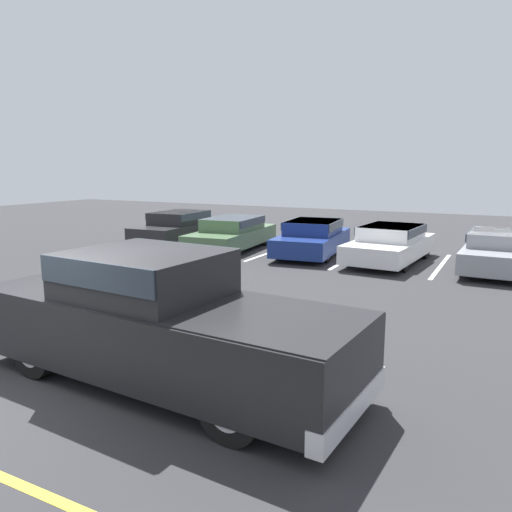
% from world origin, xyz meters
% --- Properties ---
extents(ground_plane, '(60.00, 60.00, 0.00)m').
position_xyz_m(ground_plane, '(0.00, 0.00, 0.00)').
color(ground_plane, '#2D2D30').
extents(stall_stripe_a, '(0.12, 4.36, 0.01)m').
position_xyz_m(stall_stripe_a, '(-7.86, 11.63, 0.00)').
color(stall_stripe_a, white).
rests_on(stall_stripe_a, ground_plane).
extents(stall_stripe_b, '(0.12, 4.36, 0.01)m').
position_xyz_m(stall_stripe_b, '(-4.96, 11.63, 0.00)').
color(stall_stripe_b, white).
rests_on(stall_stripe_b, ground_plane).
extents(stall_stripe_c, '(0.12, 4.36, 0.01)m').
position_xyz_m(stall_stripe_c, '(-2.07, 11.63, 0.00)').
color(stall_stripe_c, white).
rests_on(stall_stripe_c, ground_plane).
extents(stall_stripe_d, '(0.12, 4.36, 0.01)m').
position_xyz_m(stall_stripe_d, '(0.82, 11.63, 0.00)').
color(stall_stripe_d, white).
rests_on(stall_stripe_d, ground_plane).
extents(stall_stripe_e, '(0.12, 4.36, 0.01)m').
position_xyz_m(stall_stripe_e, '(3.71, 11.63, 0.00)').
color(stall_stripe_e, white).
rests_on(stall_stripe_e, ground_plane).
extents(aisle_stripe_foreground, '(7.24, 0.12, 0.01)m').
position_xyz_m(aisle_stripe_foreground, '(1.32, -1.69, 0.00)').
color(aisle_stripe_foreground, yellow).
rests_on(aisle_stripe_foreground, ground_plane).
extents(pickup_truck, '(5.92, 2.34, 1.88)m').
position_xyz_m(pickup_truck, '(1.34, 0.86, 0.93)').
color(pickup_truck, black).
rests_on(pickup_truck, ground_plane).
extents(parked_sedan_a, '(2.04, 4.57, 1.26)m').
position_xyz_m(parked_sedan_a, '(-6.41, 11.85, 0.67)').
color(parked_sedan_a, '#232326').
rests_on(parked_sedan_a, ground_plane).
extents(parked_sedan_b, '(2.22, 4.81, 1.19)m').
position_xyz_m(parked_sedan_b, '(-3.65, 11.41, 0.64)').
color(parked_sedan_b, '#4C6B47').
rests_on(parked_sedan_b, ground_plane).
extents(parked_sedan_c, '(2.23, 4.38, 1.20)m').
position_xyz_m(parked_sedan_c, '(-0.56, 11.66, 0.64)').
color(parked_sedan_c, navy).
rests_on(parked_sedan_c, ground_plane).
extents(parked_sedan_d, '(2.16, 4.58, 1.18)m').
position_xyz_m(parked_sedan_d, '(2.15, 11.58, 0.64)').
color(parked_sedan_d, silver).
rests_on(parked_sedan_d, ground_plane).
extents(parked_sedan_e, '(1.96, 4.37, 1.16)m').
position_xyz_m(parked_sedan_e, '(5.31, 11.67, 0.63)').
color(parked_sedan_e, gray).
rests_on(parked_sedan_e, ground_plane).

